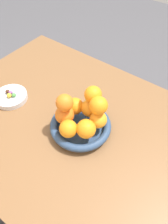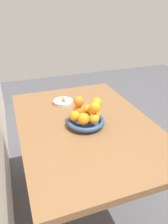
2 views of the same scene
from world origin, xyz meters
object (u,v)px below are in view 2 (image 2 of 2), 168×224
(dining_table, at_px, (85,135))
(fruit_bowl, at_px, (86,122))
(orange_0, at_px, (95,113))
(orange_3, at_px, (75,116))
(candy_ball_0, at_px, (64,100))
(candy_ball_1, at_px, (64,99))
(orange_5, at_px, (94,118))
(orange_4, at_px, (84,119))
(orange_2, at_px, (79,111))
(orange_1, at_px, (88,110))
(candy_dish, at_px, (63,102))
(orange_7, at_px, (79,101))
(candy_ball_3, at_px, (63,98))
(orange_8, at_px, (97,103))
(orange_6, at_px, (95,107))
(candy_ball_2, at_px, (62,100))

(dining_table, xyz_separation_m, fruit_bowl, (-0.03, 0.01, 0.11))
(orange_0, xyz_separation_m, orange_3, (0.00, 0.11, -0.00))
(candy_ball_0, xyz_separation_m, candy_ball_1, (0.02, -0.00, 0.00))
(orange_5, bearing_deg, orange_4, 81.56)
(orange_2, bearing_deg, orange_1, -91.24)
(orange_4, distance_m, candy_ball_0, 0.35)
(candy_dish, height_order, orange_7, orange_7)
(orange_5, bearing_deg, orange_3, 58.16)
(fruit_bowl, bearing_deg, orange_5, -152.11)
(orange_4, xyz_separation_m, candy_ball_3, (0.38, 0.02, -0.04))
(dining_table, bearing_deg, candy_ball_1, 9.93)
(orange_3, xyz_separation_m, orange_8, (-0.01, -0.12, 0.06))
(fruit_bowl, bearing_deg, orange_8, -96.11)
(orange_1, bearing_deg, orange_5, 179.34)
(candy_ball_1, height_order, candy_ball_3, same)
(orange_6, relative_size, candy_ball_0, 3.67)
(orange_1, distance_m, orange_6, 0.11)
(dining_table, relative_size, orange_8, 18.44)
(orange_6, bearing_deg, dining_table, 18.95)
(dining_table, xyz_separation_m, candy_ball_1, (0.29, 0.05, 0.12))
(dining_table, bearing_deg, orange_5, -166.94)
(fruit_bowl, distance_m, orange_5, 0.08)
(orange_1, bearing_deg, orange_7, 93.08)
(candy_ball_0, bearing_deg, candy_ball_2, 48.02)
(dining_table, height_order, fruit_bowl, fruit_bowl)
(orange_4, bearing_deg, orange_2, -1.74)
(orange_6, height_order, candy_ball_2, orange_6)
(fruit_bowl, distance_m, orange_7, 0.12)
(orange_8, relative_size, candy_ball_1, 3.45)
(candy_ball_2, distance_m, candy_ball_3, 0.03)
(orange_6, xyz_separation_m, candy_ball_0, (0.35, 0.08, -0.10))
(orange_2, height_order, candy_ball_0, orange_2)
(candy_ball_2, bearing_deg, candy_ball_1, -59.63)
(orange_8, bearing_deg, candy_dish, 18.04)
(orange_0, distance_m, orange_5, 0.06)
(orange_7, bearing_deg, orange_0, -120.77)
(dining_table, height_order, orange_3, orange_3)
(orange_2, distance_m, orange_6, 0.13)
(orange_3, bearing_deg, candy_ball_0, -3.64)
(orange_0, distance_m, candy_ball_2, 0.34)
(candy_ball_3, bearing_deg, orange_6, -168.23)
(orange_2, xyz_separation_m, orange_3, (-0.05, 0.04, -0.00))
(orange_8, bearing_deg, orange_3, 85.89)
(orange_5, distance_m, candy_ball_0, 0.37)
(orange_4, relative_size, candy_ball_3, 3.86)
(orange_0, xyz_separation_m, orange_8, (-0.00, -0.01, 0.06))
(orange_1, height_order, orange_8, orange_8)
(candy_dish, distance_m, orange_4, 0.37)
(orange_2, relative_size, orange_7, 1.15)
(orange_4, height_order, candy_ball_0, orange_4)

